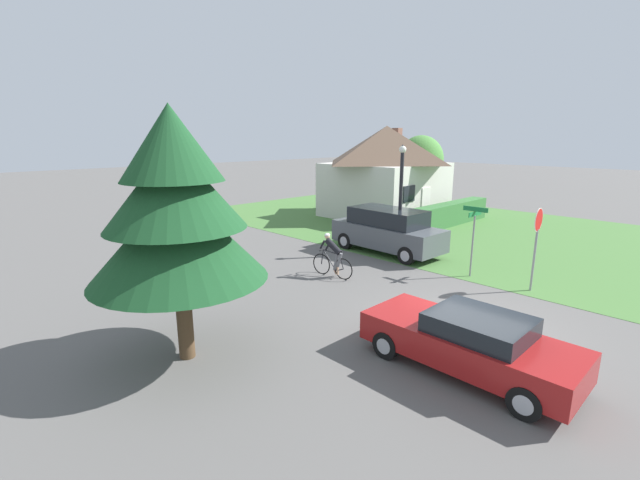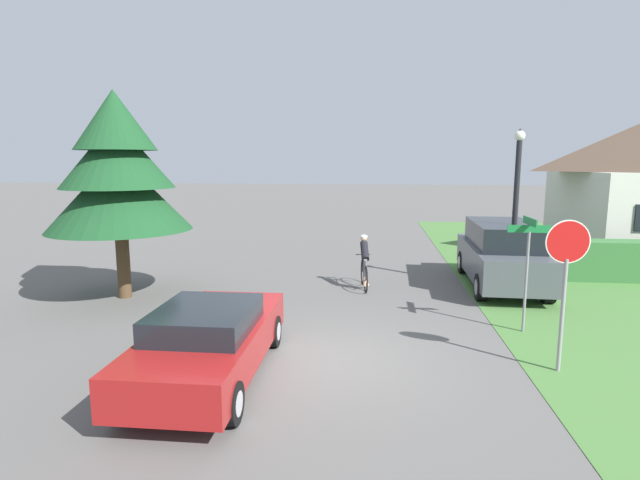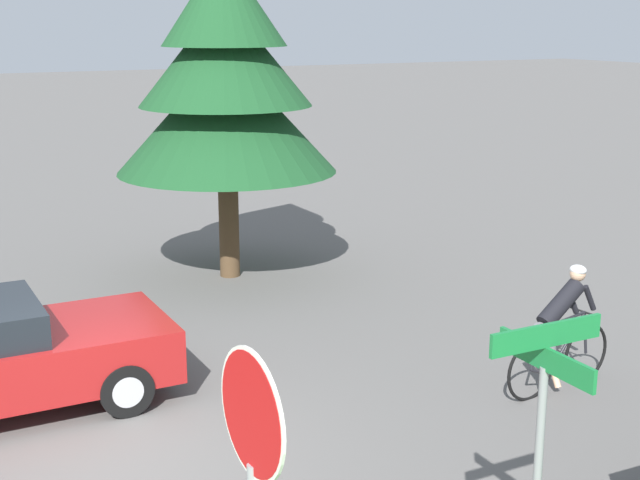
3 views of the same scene
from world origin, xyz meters
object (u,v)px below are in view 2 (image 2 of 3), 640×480
Objects in this scene: sedan_left_lane at (210,341)px; stop_sign at (566,265)px; cyclist at (364,263)px; conifer_tall_near at (117,171)px; parked_suv_right at (502,254)px; street_name_sign at (528,253)px; street_lamp at (516,200)px.

stop_sign is (6.07, 0.91, 1.28)m from sedan_left_lane.
cyclist is at bearing -60.46° from stop_sign.
conifer_tall_near is (-3.99, 4.74, 2.76)m from sedan_left_lane.
sedan_left_lane is at bearing 138.90° from parked_suv_right.
cyclist is 0.69× the size of street_name_sign.
cyclist is at bearing -177.95° from street_lamp.
street_lamp is at bearing -45.79° from sedan_left_lane.
street_lamp is at bearing 9.76° from conifer_tall_near.
conifer_tall_near is (-10.72, -1.85, 0.81)m from street_lamp.
parked_suv_right is at bearing 12.41° from conifer_tall_near.
sedan_left_lane is at bearing 151.87° from cyclist.
conifer_tall_near is at bearing 104.20° from parked_suv_right.
parked_suv_right is at bearing 110.09° from street_lamp.
parked_suv_right reaches higher than cyclist.
street_lamp is (0.66, 5.68, 0.68)m from stop_sign.
parked_suv_right is at bearing -87.89° from cyclist.
sedan_left_lane is 6.91m from cyclist.
sedan_left_lane is 6.78m from conifer_tall_near.
cyclist is 7.25m from conifer_tall_near.
conifer_tall_near reaches higher than cyclist.
street_lamp reaches higher than sedan_left_lane.
street_lamp is at bearing -158.12° from parked_suv_right.
sedan_left_lane is 0.90× the size of parked_suv_right.
street_name_sign is (-0.68, -3.60, -0.87)m from street_lamp.
sedan_left_lane is 6.84m from street_name_sign.
stop_sign is at bearing -89.58° from street_name_sign.
cyclist is 0.38× the size of street_lamp.
stop_sign is 1.08× the size of street_name_sign.
stop_sign is 0.59× the size of street_lamp.
parked_suv_right is 1.82× the size of stop_sign.
conifer_tall_near is at bearing -24.03° from stop_sign.
parked_suv_right is (6.56, 7.06, 0.30)m from sedan_left_lane.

